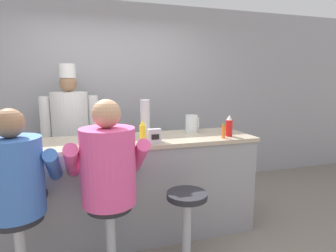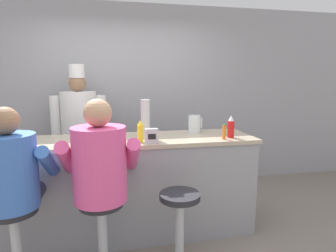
{
  "view_description": "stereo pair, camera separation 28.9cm",
  "coord_description": "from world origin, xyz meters",
  "px_view_note": "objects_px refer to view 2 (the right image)",
  "views": [
    {
      "loc": [
        -0.46,
        -2.41,
        1.62
      ],
      "look_at": [
        0.39,
        0.32,
        1.15
      ],
      "focal_mm": 30.0,
      "sensor_mm": 36.0,
      "label": 1
    },
    {
      "loc": [
        -0.18,
        -2.48,
        1.62
      ],
      "look_at": [
        0.39,
        0.32,
        1.15
      ],
      "focal_mm": 30.0,
      "sensor_mm": 36.0,
      "label": 2
    }
  ],
  "objects_px": {
    "water_pitcher_clear": "(194,124)",
    "cook_in_whites_near": "(80,127)",
    "napkin_dispenser_chrome": "(151,136)",
    "empty_stool_round": "(180,218)",
    "cereal_bowl": "(12,144)",
    "cup_stack_steel": "(145,119)",
    "diner_seated_blue": "(12,177)",
    "breakfast_plate": "(105,142)",
    "hot_sauce_bottle_orange": "(224,132)",
    "mustard_bottle_yellow": "(140,132)",
    "diner_seated_pink": "(100,169)",
    "ketchup_bottle_red": "(231,127)"
  },
  "relations": [
    {
      "from": "cereal_bowl",
      "to": "empty_stool_round",
      "type": "distance_m",
      "value": 1.61
    },
    {
      "from": "breakfast_plate",
      "to": "napkin_dispenser_chrome",
      "type": "relative_size",
      "value": 1.93
    },
    {
      "from": "cup_stack_steel",
      "to": "cereal_bowl",
      "type": "bearing_deg",
      "value": -170.6
    },
    {
      "from": "empty_stool_round",
      "to": "napkin_dispenser_chrome",
      "type": "bearing_deg",
      "value": 115.29
    },
    {
      "from": "hot_sauce_bottle_orange",
      "to": "cereal_bowl",
      "type": "height_order",
      "value": "hot_sauce_bottle_orange"
    },
    {
      "from": "diner_seated_pink",
      "to": "empty_stool_round",
      "type": "xyz_separation_m",
      "value": [
        0.65,
        -0.04,
        -0.47
      ]
    },
    {
      "from": "ketchup_bottle_red",
      "to": "cup_stack_steel",
      "type": "distance_m",
      "value": 0.89
    },
    {
      "from": "cereal_bowl",
      "to": "empty_stool_round",
      "type": "height_order",
      "value": "cereal_bowl"
    },
    {
      "from": "ketchup_bottle_red",
      "to": "napkin_dispenser_chrome",
      "type": "relative_size",
      "value": 1.64
    },
    {
      "from": "cup_stack_steel",
      "to": "water_pitcher_clear",
      "type": "bearing_deg",
      "value": 15.06
    },
    {
      "from": "water_pitcher_clear",
      "to": "diner_seated_pink",
      "type": "height_order",
      "value": "diner_seated_pink"
    },
    {
      "from": "hot_sauce_bottle_orange",
      "to": "breakfast_plate",
      "type": "bearing_deg",
      "value": 178.16
    },
    {
      "from": "hot_sauce_bottle_orange",
      "to": "cup_stack_steel",
      "type": "distance_m",
      "value": 0.81
    },
    {
      "from": "mustard_bottle_yellow",
      "to": "napkin_dispenser_chrome",
      "type": "bearing_deg",
      "value": -39.3
    },
    {
      "from": "hot_sauce_bottle_orange",
      "to": "ketchup_bottle_red",
      "type": "bearing_deg",
      "value": 33.58
    },
    {
      "from": "water_pitcher_clear",
      "to": "cook_in_whites_near",
      "type": "bearing_deg",
      "value": 148.75
    },
    {
      "from": "mustard_bottle_yellow",
      "to": "hot_sauce_bottle_orange",
      "type": "distance_m",
      "value": 0.84
    },
    {
      "from": "cup_stack_steel",
      "to": "diner_seated_pink",
      "type": "relative_size",
      "value": 0.26
    },
    {
      "from": "breakfast_plate",
      "to": "empty_stool_round",
      "type": "relative_size",
      "value": 0.4
    },
    {
      "from": "cook_in_whites_near",
      "to": "cup_stack_steel",
      "type": "bearing_deg",
      "value": -51.78
    },
    {
      "from": "ketchup_bottle_red",
      "to": "cup_stack_steel",
      "type": "xyz_separation_m",
      "value": [
        -0.86,
        0.18,
        0.09
      ]
    },
    {
      "from": "breakfast_plate",
      "to": "empty_stool_round",
      "type": "bearing_deg",
      "value": -37.04
    },
    {
      "from": "cereal_bowl",
      "to": "cook_in_whites_near",
      "type": "distance_m",
      "value": 1.25
    },
    {
      "from": "water_pitcher_clear",
      "to": "cereal_bowl",
      "type": "relative_size",
      "value": 1.47
    },
    {
      "from": "empty_stool_round",
      "to": "water_pitcher_clear",
      "type": "bearing_deg",
      "value": 65.78
    },
    {
      "from": "hot_sauce_bottle_orange",
      "to": "cook_in_whites_near",
      "type": "relative_size",
      "value": 0.08
    },
    {
      "from": "mustard_bottle_yellow",
      "to": "diner_seated_pink",
      "type": "xyz_separation_m",
      "value": [
        -0.37,
        -0.43,
        -0.21
      ]
    },
    {
      "from": "diner_seated_pink",
      "to": "breakfast_plate",
      "type": "bearing_deg",
      "value": 85.25
    },
    {
      "from": "hot_sauce_bottle_orange",
      "to": "breakfast_plate",
      "type": "xyz_separation_m",
      "value": [
        -1.17,
        0.04,
        -0.06
      ]
    },
    {
      "from": "diner_seated_blue",
      "to": "ketchup_bottle_red",
      "type": "bearing_deg",
      "value": 13.18
    },
    {
      "from": "water_pitcher_clear",
      "to": "diner_seated_blue",
      "type": "relative_size",
      "value": 0.14
    },
    {
      "from": "cereal_bowl",
      "to": "cook_in_whites_near",
      "type": "height_order",
      "value": "cook_in_whites_near"
    },
    {
      "from": "ketchup_bottle_red",
      "to": "breakfast_plate",
      "type": "xyz_separation_m",
      "value": [
        -1.27,
        -0.03,
        -0.09
      ]
    },
    {
      "from": "mustard_bottle_yellow",
      "to": "breakfast_plate",
      "type": "height_order",
      "value": "mustard_bottle_yellow"
    },
    {
      "from": "ketchup_bottle_red",
      "to": "cup_stack_steel",
      "type": "relative_size",
      "value": 0.59
    },
    {
      "from": "water_pitcher_clear",
      "to": "mustard_bottle_yellow",
      "type": "bearing_deg",
      "value": -150.65
    },
    {
      "from": "diner_seated_pink",
      "to": "empty_stool_round",
      "type": "relative_size",
      "value": 2.2
    },
    {
      "from": "napkin_dispenser_chrome",
      "to": "empty_stool_round",
      "type": "height_order",
      "value": "napkin_dispenser_chrome"
    },
    {
      "from": "breakfast_plate",
      "to": "cereal_bowl",
      "type": "distance_m",
      "value": 0.81
    },
    {
      "from": "water_pitcher_clear",
      "to": "napkin_dispenser_chrome",
      "type": "height_order",
      "value": "water_pitcher_clear"
    },
    {
      "from": "mustard_bottle_yellow",
      "to": "cup_stack_steel",
      "type": "distance_m",
      "value": 0.24
    },
    {
      "from": "diner_seated_blue",
      "to": "napkin_dispenser_chrome",
      "type": "bearing_deg",
      "value": 17.57
    },
    {
      "from": "breakfast_plate",
      "to": "hot_sauce_bottle_orange",
      "type": "bearing_deg",
      "value": -1.84
    },
    {
      "from": "napkin_dispenser_chrome",
      "to": "diner_seated_pink",
      "type": "xyz_separation_m",
      "value": [
        -0.47,
        -0.35,
        -0.18
      ]
    },
    {
      "from": "ketchup_bottle_red",
      "to": "empty_stool_round",
      "type": "relative_size",
      "value": 0.34
    },
    {
      "from": "diner_seated_pink",
      "to": "hot_sauce_bottle_orange",
      "type": "bearing_deg",
      "value": 17.82
    },
    {
      "from": "water_pitcher_clear",
      "to": "empty_stool_round",
      "type": "distance_m",
      "value": 1.14
    },
    {
      "from": "mustard_bottle_yellow",
      "to": "cereal_bowl",
      "type": "height_order",
      "value": "mustard_bottle_yellow"
    },
    {
      "from": "cup_stack_steel",
      "to": "hot_sauce_bottle_orange",
      "type": "bearing_deg",
      "value": -18.26
    },
    {
      "from": "water_pitcher_clear",
      "to": "empty_stool_round",
      "type": "bearing_deg",
      "value": -114.22
    }
  ]
}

